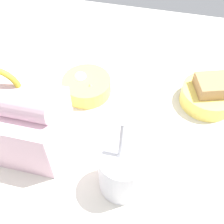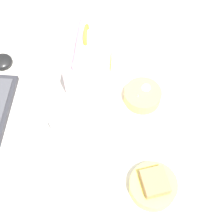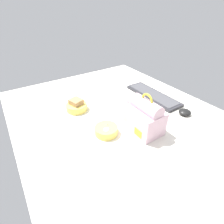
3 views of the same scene
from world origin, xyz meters
The scene contains 5 objects.
desk_surface centered at (0.00, 0.00, 1.00)cm, with size 140.00×110.00×2.00cm.
lunch_bag centered at (17.00, 2.64, 10.09)cm, with size 17.45×13.05×20.92cm.
soup_cup centered at (-4.37, 7.00, 7.14)cm, with size 8.47×8.47×16.38cm.
bento_bowl_sandwich centered at (-19.40, -17.74, 4.62)cm, with size 12.43×12.43×7.03cm.
bento_bowl_snacks centered at (8.73, -14.41, 4.12)cm, with size 11.45×11.45×5.03cm.
Camera 1 is at (-7.89, 29.95, 51.81)cm, focal length 45.00 mm.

